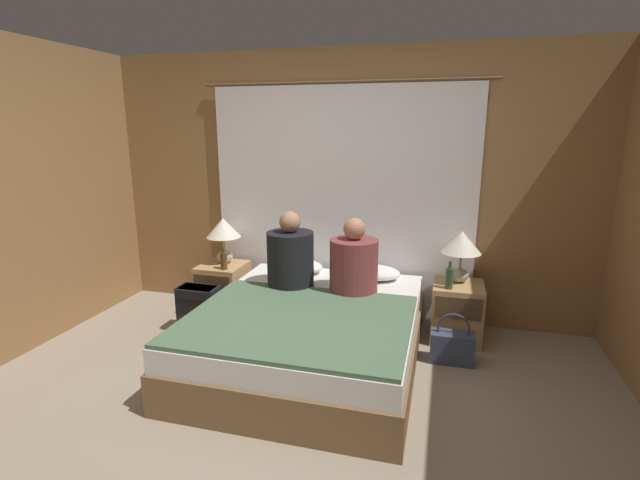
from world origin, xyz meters
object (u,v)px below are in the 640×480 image
(nightstand_left, at_px, (223,289))
(beer_bottle_on_left_stand, at_px, (224,260))
(nightstand_right, at_px, (457,312))
(person_right_in_bed, at_px, (354,264))
(handbag_on_floor, at_px, (452,346))
(bed, at_px, (310,334))
(pillow_left, at_px, (297,266))
(lamp_left, at_px, (223,231))
(pillow_right, at_px, (372,272))
(lamp_right, at_px, (461,246))
(person_left_in_bed, at_px, (290,257))
(beer_bottle_on_right_stand, at_px, (449,278))
(backpack_on_floor, at_px, (199,307))

(nightstand_left, height_order, beer_bottle_on_left_stand, beer_bottle_on_left_stand)
(nightstand_left, xyz_separation_m, nightstand_right, (2.22, 0.00, 0.00))
(person_right_in_bed, relative_size, handbag_on_floor, 1.54)
(bed, distance_m, beer_bottle_on_left_stand, 1.23)
(person_right_in_bed, relative_size, beer_bottle_on_left_stand, 2.85)
(pillow_left, xyz_separation_m, handbag_on_floor, (1.43, -0.49, -0.40))
(lamp_left, bearing_deg, pillow_right, -0.95)
(lamp_right, height_order, pillow_left, lamp_right)
(pillow_right, bearing_deg, bed, -114.88)
(person_left_in_bed, bearing_deg, person_right_in_bed, 0.00)
(nightstand_right, relative_size, beer_bottle_on_left_stand, 2.26)
(pillow_right, relative_size, beer_bottle_on_right_stand, 2.13)
(person_right_in_bed, distance_m, beer_bottle_on_left_stand, 1.31)
(person_left_in_bed, bearing_deg, backpack_on_floor, -173.08)
(bed, distance_m, person_left_in_bed, 0.69)
(lamp_right, xyz_separation_m, backpack_on_floor, (-2.23, -0.52, -0.58))
(lamp_left, distance_m, pillow_right, 1.49)
(lamp_right, bearing_deg, handbag_on_floor, -93.79)
(pillow_right, bearing_deg, nightstand_right, -3.32)
(pillow_left, xyz_separation_m, person_left_in_bed, (0.08, -0.40, 0.20))
(lamp_left, relative_size, pillow_left, 0.90)
(person_left_in_bed, xyz_separation_m, beer_bottle_on_left_stand, (-0.74, 0.22, -0.15))
(nightstand_left, relative_size, pillow_right, 1.00)
(backpack_on_floor, relative_size, handbag_on_floor, 1.04)
(person_left_in_bed, relative_size, handbag_on_floor, 1.61)
(person_left_in_bed, bearing_deg, handbag_on_floor, -3.77)
(bed, bearing_deg, nightstand_left, 146.69)
(lamp_left, height_order, pillow_left, lamp_left)
(lamp_right, distance_m, pillow_left, 1.49)
(pillow_right, bearing_deg, beer_bottle_on_right_stand, -14.45)
(lamp_right, bearing_deg, beer_bottle_on_right_stand, -113.56)
(pillow_right, relative_size, handbag_on_floor, 1.22)
(person_right_in_bed, height_order, handbag_on_floor, person_right_in_bed)
(bed, height_order, lamp_left, lamp_left)
(nightstand_left, relative_size, lamp_right, 1.11)
(nightstand_left, relative_size, lamp_left, 1.11)
(lamp_left, distance_m, beer_bottle_on_right_stand, 2.15)
(pillow_left, bearing_deg, lamp_left, 178.14)
(person_left_in_bed, bearing_deg, beer_bottle_on_left_stand, 163.07)
(pillow_left, bearing_deg, handbag_on_floor, -18.71)
(nightstand_right, bearing_deg, pillow_left, 178.30)
(lamp_left, distance_m, beer_bottle_on_left_stand, 0.32)
(nightstand_right, distance_m, beer_bottle_on_right_stand, 0.37)
(nightstand_left, bearing_deg, beer_bottle_on_left_stand, -55.00)
(nightstand_right, distance_m, backpack_on_floor, 2.28)
(pillow_right, bearing_deg, person_left_in_bed, -148.23)
(nightstand_left, height_order, handbag_on_floor, nightstand_left)
(nightstand_left, relative_size, pillow_left, 1.00)
(bed, bearing_deg, nightstand_right, 33.31)
(bed, relative_size, beer_bottle_on_left_stand, 8.88)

